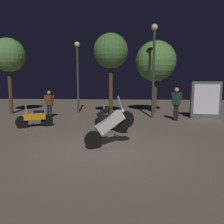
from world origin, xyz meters
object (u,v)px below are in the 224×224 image
(motorcycle_black_parked_left, at_px, (111,121))
(person_bystander_far, at_px, (176,101))
(motorcycle_white_foreground, at_px, (110,124))
(streetlamp_near, at_px, (78,68))
(streetlamp_far, at_px, (154,60))
(person_rider_beside, at_px, (49,102))
(motorcycle_orange_parked_right, at_px, (35,118))
(kiosk_billboard, at_px, (205,100))

(motorcycle_black_parked_left, bearing_deg, person_bystander_far, -107.98)
(motorcycle_white_foreground, bearing_deg, streetlamp_near, 84.25)
(motorcycle_black_parked_left, xyz_separation_m, streetlamp_far, (2.15, 3.75, 2.87))
(streetlamp_far, bearing_deg, motorcycle_white_foreground, -108.15)
(person_rider_beside, height_order, streetlamp_far, streetlamp_far)
(person_bystander_far, bearing_deg, motorcycle_orange_parked_right, 150.38)
(motorcycle_black_parked_left, relative_size, streetlamp_far, 0.28)
(motorcycle_black_parked_left, relative_size, streetlamp_near, 0.32)
(person_rider_beside, bearing_deg, person_bystander_far, 90.67)
(motorcycle_orange_parked_right, bearing_deg, motorcycle_black_parked_left, 141.83)
(motorcycle_black_parked_left, distance_m, person_bystander_far, 4.45)
(motorcycle_white_foreground, distance_m, kiosk_billboard, 7.97)
(motorcycle_white_foreground, distance_m, streetlamp_far, 6.93)
(motorcycle_black_parked_left, relative_size, person_bystander_far, 0.83)
(motorcycle_black_parked_left, bearing_deg, kiosk_billboard, -112.48)
(motorcycle_black_parked_left, distance_m, kiosk_billboard, 6.45)
(motorcycle_white_foreground, bearing_deg, person_bystander_far, 34.37)
(person_rider_beside, bearing_deg, streetlamp_far, 97.94)
(motorcycle_white_foreground, distance_m, motorcycle_orange_parked_right, 4.74)
(streetlamp_near, bearing_deg, streetlamp_far, -22.89)
(motorcycle_orange_parked_right, distance_m, streetlamp_far, 7.12)
(motorcycle_black_parked_left, xyz_separation_m, person_bystander_far, (3.30, 2.91, 0.63))
(motorcycle_white_foreground, bearing_deg, motorcycle_black_parked_left, 68.73)
(motorcycle_white_foreground, xyz_separation_m, streetlamp_near, (-2.79, 8.14, 2.26))
(person_bystander_far, bearing_deg, streetlamp_near, 106.01)
(motorcycle_black_parked_left, bearing_deg, streetlamp_near, -34.75)
(motorcycle_white_foreground, distance_m, motorcycle_black_parked_left, 2.38)
(motorcycle_orange_parked_right, bearing_deg, motorcycle_white_foreground, 112.70)
(streetlamp_near, xyz_separation_m, streetlamp_far, (4.80, -2.03, 0.30))
(streetlamp_near, bearing_deg, kiosk_billboard, -13.90)
(motorcycle_black_parked_left, height_order, kiosk_billboard, kiosk_billboard)
(motorcycle_black_parked_left, xyz_separation_m, person_rider_beside, (-3.83, 3.41, 0.49))
(motorcycle_black_parked_left, height_order, person_rider_beside, person_rider_beside)
(motorcycle_white_foreground, height_order, person_bystander_far, person_bystander_far)
(streetlamp_near, height_order, kiosk_billboard, streetlamp_near)
(person_rider_beside, bearing_deg, kiosk_billboard, 97.49)
(person_bystander_far, distance_m, streetlamp_near, 6.89)
(motorcycle_black_parked_left, relative_size, person_rider_beside, 0.94)
(motorcycle_white_foreground, distance_m, streetlamp_near, 8.90)
(motorcycle_black_parked_left, bearing_deg, person_rider_beside, -11.08)
(person_rider_beside, relative_size, person_bystander_far, 0.88)
(streetlamp_far, relative_size, kiosk_billboard, 2.50)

